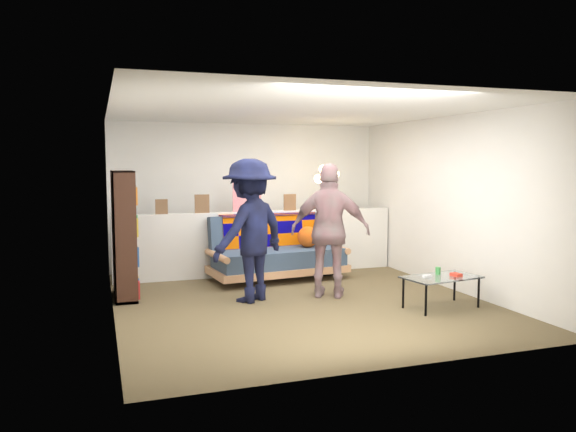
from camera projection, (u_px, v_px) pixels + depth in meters
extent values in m
plane|color=brown|center=(298.00, 301.00, 7.16)|extent=(5.00, 5.00, 0.00)
cube|color=silver|center=(248.00, 196.00, 9.41)|extent=(4.50, 0.10, 2.40)
cube|color=silver|center=(111.00, 212.00, 6.33)|extent=(0.10, 5.00, 2.40)
cube|color=silver|center=(451.00, 203.00, 7.77)|extent=(0.10, 5.00, 2.40)
cube|color=white|center=(298.00, 110.00, 6.94)|extent=(4.50, 5.00, 0.10)
cube|color=silver|center=(259.00, 243.00, 8.81)|extent=(4.45, 0.15, 1.00)
cube|color=brown|center=(162.00, 207.00, 8.25)|extent=(0.18, 0.02, 0.22)
cube|color=brown|center=(202.00, 204.00, 8.44)|extent=(0.22, 0.02, 0.28)
cube|color=silver|center=(247.00, 197.00, 8.66)|extent=(0.45, 0.02, 0.45)
cube|color=brown|center=(290.00, 202.00, 8.89)|extent=(0.20, 0.02, 0.26)
cube|color=brown|center=(336.00, 203.00, 9.15)|extent=(0.16, 0.02, 0.20)
cube|color=tan|center=(278.00, 269.00, 8.46)|extent=(2.11, 1.12, 0.11)
cube|color=#364A61|center=(279.00, 258.00, 8.39)|extent=(1.98, 0.95, 0.26)
cube|color=#364A61|center=(269.00, 233.00, 8.72)|extent=(1.93, 0.45, 0.60)
cylinder|color=tan|center=(217.00, 256.00, 8.03)|extent=(0.19, 0.91, 0.10)
cylinder|color=tan|center=(333.00, 247.00, 8.83)|extent=(0.19, 0.91, 0.10)
cube|color=#07046E|center=(271.00, 234.00, 8.64)|extent=(1.55, 0.27, 0.55)
cube|color=#07046E|center=(268.00, 214.00, 8.74)|extent=(1.56, 0.43, 0.03)
sphere|color=#D64D13|center=(308.00, 237.00, 8.56)|extent=(0.32, 0.32, 0.32)
cube|color=black|center=(113.00, 235.00, 7.21)|extent=(0.02, 0.83, 1.65)
cube|color=black|center=(125.00, 239.00, 6.87)|extent=(0.28, 0.02, 1.65)
cube|color=black|center=(123.00, 231.00, 7.63)|extent=(0.28, 0.02, 1.65)
cube|color=black|center=(122.00, 171.00, 7.18)|extent=(0.28, 0.83, 0.02)
cube|color=black|center=(126.00, 296.00, 7.33)|extent=(0.28, 0.83, 0.04)
cube|color=black|center=(125.00, 264.00, 7.29)|extent=(0.28, 0.79, 0.02)
cube|color=black|center=(124.00, 235.00, 7.25)|extent=(0.28, 0.79, 0.02)
cube|color=black|center=(123.00, 205.00, 7.22)|extent=(0.28, 0.79, 0.02)
cube|color=red|center=(127.00, 283.00, 7.32)|extent=(0.20, 0.77, 0.28)
cube|color=blue|center=(126.00, 253.00, 7.28)|extent=(0.20, 0.77, 0.26)
cube|color=yellow|center=(125.00, 223.00, 7.25)|extent=(0.20, 0.77, 0.28)
cube|color=green|center=(124.00, 194.00, 7.21)|extent=(0.20, 0.77, 0.26)
cylinder|color=black|center=(426.00, 300.00, 6.42)|extent=(0.03, 0.03, 0.37)
cylinder|color=black|center=(479.00, 293.00, 6.80)|extent=(0.03, 0.03, 0.37)
cylinder|color=black|center=(403.00, 293.00, 6.78)|extent=(0.03, 0.03, 0.37)
cylinder|color=black|center=(455.00, 286.00, 7.16)|extent=(0.03, 0.03, 0.37)
cube|color=silver|center=(441.00, 277.00, 6.77)|extent=(0.98, 0.64, 0.02)
cube|color=white|center=(427.00, 276.00, 6.72)|extent=(0.12, 0.06, 0.03)
cube|color=#EF3E2A|center=(456.00, 275.00, 6.78)|extent=(0.11, 0.14, 0.04)
cylinder|color=green|center=(438.00, 271.00, 6.88)|extent=(0.07, 0.07, 0.09)
cylinder|color=black|center=(326.00, 274.00, 8.83)|extent=(0.28, 0.28, 0.03)
cylinder|color=black|center=(326.00, 222.00, 8.76)|extent=(0.04, 0.04, 1.66)
sphere|color=#FFC672|center=(318.00, 179.00, 8.68)|extent=(0.14, 0.14, 0.14)
sphere|color=#FFC672|center=(335.00, 174.00, 8.73)|extent=(0.14, 0.14, 0.14)
sphere|color=#FFC672|center=(323.00, 169.00, 8.79)|extent=(0.14, 0.14, 0.14)
imported|color=black|center=(250.00, 230.00, 7.08)|extent=(1.34, 1.19, 1.80)
imported|color=#C27D86|center=(330.00, 231.00, 7.28)|extent=(1.10, 0.86, 1.75)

